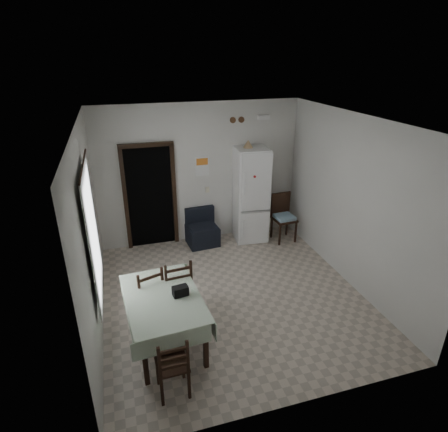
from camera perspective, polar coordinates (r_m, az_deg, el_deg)
name	(u,v)px	position (r m, az deg, el deg)	size (l,w,h in m)	color
ground	(232,295)	(6.47, 1.29, -11.92)	(4.50, 4.50, 0.00)	#B7A795
ceiling	(234,121)	(5.33, 1.58, 14.29)	(4.20, 4.50, 0.02)	white
wall_back	(200,174)	(7.78, -3.70, 6.36)	(4.20, 0.02, 2.90)	silver
wall_front	(302,303)	(3.96, 11.74, -12.92)	(4.20, 0.02, 2.90)	silver
wall_left	(90,234)	(5.53, -19.79, -2.63)	(0.02, 4.50, 2.90)	silver
wall_right	(352,202)	(6.66, 18.90, 1.99)	(0.02, 4.50, 2.90)	silver
doorway	(149,194)	(7.95, -11.36, 3.34)	(1.06, 0.52, 2.22)	black
window_recess	(84,234)	(5.31, -20.53, -2.65)	(0.10, 1.20, 1.60)	silver
curtain	(93,233)	(5.30, -19.35, -2.52)	(0.02, 1.45, 1.85)	white
curtain_rod	(83,164)	(4.98, -20.72, 7.35)	(0.02, 0.02, 1.60)	black
calendar	(202,166)	(7.73, -3.35, 7.57)	(0.28, 0.02, 0.40)	white
calendar_image	(202,162)	(7.70, -3.36, 8.27)	(0.24, 0.01, 0.14)	orange
light_switch	(207,190)	(7.92, -2.56, 4.02)	(0.08, 0.02, 0.12)	beige
vent_left	(233,120)	(7.70, 1.35, 14.41)	(0.12, 0.12, 0.03)	brown
vent_right	(241,120)	(7.75, 2.66, 14.46)	(0.12, 0.12, 0.03)	brown
emergency_light	(264,117)	(7.89, 6.06, 14.74)	(0.25, 0.07, 0.09)	white
fridge	(250,195)	(7.91, 4.03, 3.24)	(0.65, 0.65, 2.01)	white
tan_cone	(248,144)	(7.61, 3.70, 10.94)	(0.20, 0.20, 0.16)	tan
navy_seat	(202,228)	(7.88, -3.32, -1.81)	(0.62, 0.60, 0.76)	black
corner_chair	(284,218)	(8.08, 9.17, -0.34)	(0.44, 0.44, 1.03)	black
dining_table	(165,320)	(5.42, -9.00, -15.36)	(0.97, 1.47, 0.77)	#B2C5A8
black_bag	(180,291)	(5.15, -6.67, -11.28)	(0.21, 0.12, 0.14)	black
dining_chair_far_left	(147,294)	(5.77, -11.62, -11.60)	(0.42, 0.42, 0.97)	black
dining_chair_far_right	(176,286)	(5.83, -7.28, -10.57)	(0.44, 0.44, 1.02)	black
dining_chair_near_head	(172,364)	(4.74, -7.93, -21.39)	(0.37, 0.37, 0.87)	black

